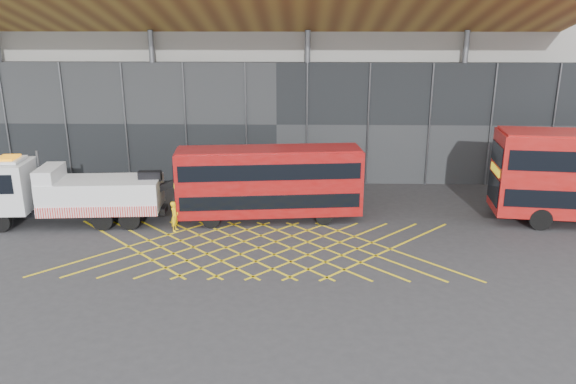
{
  "coord_description": "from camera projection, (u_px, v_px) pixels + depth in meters",
  "views": [
    {
      "loc": [
        3.66,
        -25.26,
        10.72
      ],
      "look_at": [
        3.0,
        1.5,
        2.4
      ],
      "focal_mm": 35.0,
      "sensor_mm": 36.0,
      "label": 1
    }
  ],
  "objects": [
    {
      "name": "worker",
      "position": [
        175.0,
        216.0,
        29.34
      ],
      "size": [
        0.46,
        0.63,
        1.6
      ],
      "primitive_type": "imported",
      "rotation": [
        0.0,
        0.0,
        1.43
      ],
      "color": "yellow",
      "rests_on": "ground_plane"
    },
    {
      "name": "ground_plane",
      "position": [
        226.0,
        248.0,
        27.38
      ],
      "size": [
        120.0,
        120.0,
        0.0
      ],
      "primitive_type": "plane",
      "color": "#2C2C2F"
    },
    {
      "name": "construction_building",
      "position": [
        279.0,
        42.0,
        42.24
      ],
      "size": [
        55.0,
        23.97,
        18.0
      ],
      "color": "gray",
      "rests_on": "ground_plane"
    },
    {
      "name": "road_markings",
      "position": [
        259.0,
        248.0,
        27.34
      ],
      "size": [
        19.96,
        7.16,
        0.01
      ],
      "color": "yellow",
      "rests_on": "ground_plane"
    },
    {
      "name": "bus_towed",
      "position": [
        269.0,
        181.0,
        30.49
      ],
      "size": [
        10.17,
        3.34,
        4.06
      ],
      "rotation": [
        0.0,
        0.0,
        0.1
      ],
      "color": "maroon",
      "rests_on": "ground_plane"
    },
    {
      "name": "recovery_truck",
      "position": [
        67.0,
        192.0,
        30.07
      ],
      "size": [
        11.08,
        3.3,
        3.85
      ],
      "rotation": [
        0.0,
        0.0,
        0.08
      ],
      "color": "black",
      "rests_on": "ground_plane"
    }
  ]
}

